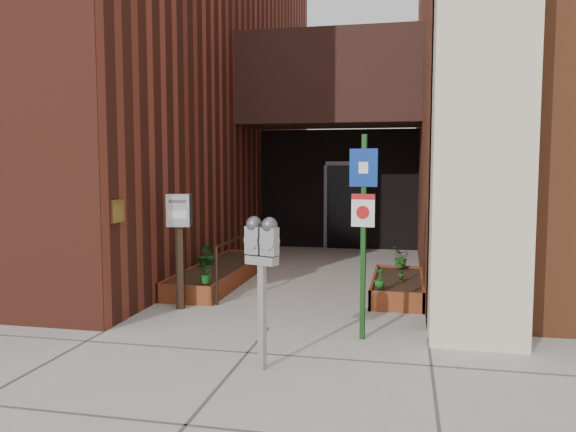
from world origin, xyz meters
The scene contains 15 objects.
ground centered at (0.00, 0.00, 0.00)m, with size 80.00×80.00×0.00m, color #9E9991.
architecture centered at (-0.18, 6.89, 4.98)m, with size 20.00×14.60×10.00m.
planter_left centered at (-1.55, 2.70, 0.13)m, with size 0.90×3.60×0.30m.
planter_right centered at (1.60, 2.20, 0.13)m, with size 0.80×2.20×0.30m.
handrail centered at (-1.05, 2.65, 0.75)m, with size 0.04×3.34×0.90m.
parking_meter centered at (0.29, -1.46, 1.22)m, with size 0.37×0.23×1.58m.
sign_post centered at (1.22, -0.23, 1.51)m, with size 0.33×0.10×2.46m.
payment_dropbox centered at (-1.50, 0.69, 1.22)m, with size 0.38×0.31×1.69m.
shrub_left_a centered at (-1.25, 1.10, 0.47)m, with size 0.30×0.30×0.33m, color #195A1E.
shrub_left_b centered at (-1.85, 2.57, 0.49)m, with size 0.21×0.21×0.38m, color #1C5919.
shrub_left_c centered at (-1.85, 2.90, 0.46)m, with size 0.18×0.18×0.33m, color #1A5E20.
shrub_left_d centered at (-1.25, 4.30, 0.50)m, with size 0.21×0.21×0.40m, color #1C621F.
shrub_right_a centered at (1.35, 1.30, 0.45)m, with size 0.17×0.17×0.30m, color #1A5D1F.
shrub_right_b centered at (1.66, 2.00, 0.46)m, with size 0.17×0.17×0.32m, color #244E16.
shrub_right_c centered at (1.64, 3.10, 0.49)m, with size 0.34×0.34×0.37m, color #23611B.
Camera 1 is at (1.71, -6.89, 2.09)m, focal length 35.00 mm.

